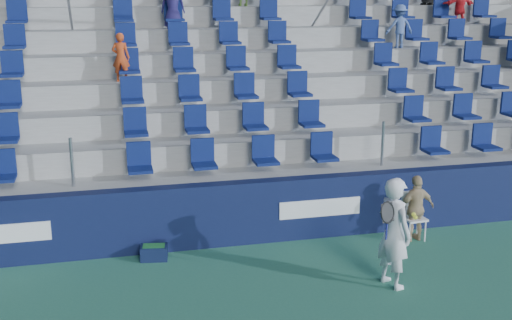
% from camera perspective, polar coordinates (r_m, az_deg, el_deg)
% --- Properties ---
extents(sponsor_wall, '(24.00, 0.32, 1.20)m').
position_cam_1_polar(sponsor_wall, '(12.04, -1.31, -4.70)').
color(sponsor_wall, '#10183D').
rests_on(sponsor_wall, ground).
extents(grandstand, '(24.00, 8.17, 6.63)m').
position_cam_1_polar(grandstand, '(16.54, -5.11, 6.20)').
color(grandstand, '#A3A49E').
rests_on(grandstand, ground).
extents(tennis_player, '(0.71, 0.77, 1.82)m').
position_cam_1_polar(tennis_player, '(10.48, 12.16, -6.31)').
color(tennis_player, white).
rests_on(tennis_player, ground).
extents(line_judge_chair, '(0.43, 0.44, 0.91)m').
position_cam_1_polar(line_judge_chair, '(12.67, 13.71, -4.49)').
color(line_judge_chair, white).
rests_on(line_judge_chair, ground).
extents(line_judge, '(0.78, 0.38, 1.28)m').
position_cam_1_polar(line_judge, '(12.51, 14.04, -4.18)').
color(line_judge, tan).
rests_on(line_judge, ground).
extents(ball_bin, '(0.51, 0.38, 0.27)m').
position_cam_1_polar(ball_bin, '(11.62, -9.05, -8.06)').
color(ball_bin, '#0F1837').
rests_on(ball_bin, ground).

